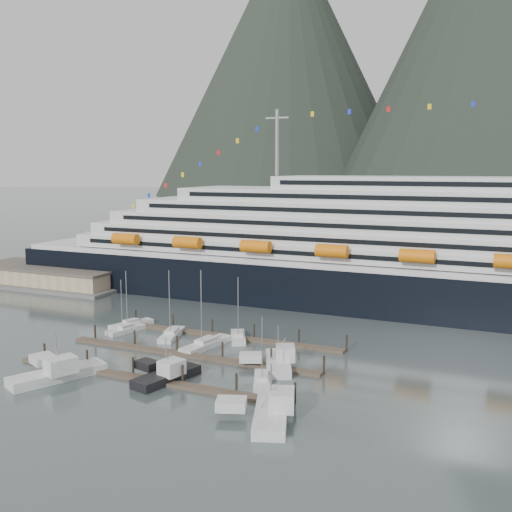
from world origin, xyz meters
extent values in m
plane|color=#4C5859|center=(0.00, 0.00, 0.00)|extent=(1600.00, 1600.00, 0.00)
cone|color=black|center=(-220.00, 600.00, 145.00)|extent=(340.00, 340.00, 340.00)
cube|color=black|center=(25.00, 55.00, 4.00)|extent=(210.00, 28.00, 12.00)
cube|color=silver|center=(25.00, 55.00, 10.50)|extent=(205.80, 27.44, 1.50)
cube|color=silver|center=(30.00, 55.00, 13.10)|extent=(185.00, 26.00, 3.20)
cube|color=black|center=(30.00, 41.95, 13.26)|extent=(175.75, 0.20, 1.00)
cube|color=silver|center=(32.00, 55.00, 16.30)|extent=(180.00, 25.00, 3.20)
cube|color=black|center=(32.00, 42.45, 16.46)|extent=(171.00, 0.20, 1.00)
cube|color=silver|center=(34.00, 55.00, 19.50)|extent=(172.00, 24.00, 3.20)
cube|color=black|center=(34.00, 42.95, 19.66)|extent=(163.40, 0.20, 1.00)
cube|color=silver|center=(36.00, 55.00, 22.70)|extent=(160.00, 23.00, 3.20)
cube|color=black|center=(36.00, 43.45, 22.86)|extent=(152.00, 0.20, 1.00)
cube|color=silver|center=(38.00, 55.00, 25.80)|extent=(140.00, 22.00, 3.00)
cube|color=black|center=(38.00, 43.95, 25.95)|extent=(133.00, 0.20, 1.00)
cube|color=silver|center=(40.00, 55.00, 28.80)|extent=(95.00, 20.00, 3.00)
cube|color=black|center=(40.00, 44.95, 28.95)|extent=(90.25, 0.20, 1.00)
cylinder|color=gray|center=(-10.00, 55.00, 38.30)|extent=(1.00, 1.00, 16.00)
cylinder|color=orange|center=(-45.00, 40.00, 14.50)|extent=(7.00, 2.80, 2.80)
cylinder|color=orange|center=(-27.00, 40.00, 14.50)|extent=(7.00, 2.80, 2.80)
cylinder|color=orange|center=(-9.00, 40.00, 14.50)|extent=(7.00, 2.80, 2.80)
cylinder|color=orange|center=(9.00, 40.00, 14.50)|extent=(7.00, 2.80, 2.80)
cylinder|color=orange|center=(27.00, 40.00, 14.50)|extent=(7.00, 2.80, 2.80)
cube|color=#595956|center=(-72.00, 42.00, 0.30)|extent=(46.00, 20.00, 1.20)
cube|color=tan|center=(-72.00, 42.00, 2.50)|extent=(42.00, 16.00, 5.00)
cube|color=#595147|center=(-72.00, 42.00, 5.20)|extent=(43.00, 17.00, 0.60)
cube|color=#45392C|center=(-5.00, -10.00, 0.25)|extent=(48.00, 2.00, 0.50)
cylinder|color=black|center=(-26.00, -8.90, 1.40)|extent=(0.36, 0.36, 3.20)
cylinder|color=black|center=(-17.00, -8.90, 1.40)|extent=(0.36, 0.36, 3.20)
cylinder|color=black|center=(-8.00, -8.90, 1.40)|extent=(0.36, 0.36, 3.20)
cylinder|color=black|center=(1.00, -8.90, 1.40)|extent=(0.36, 0.36, 3.20)
cylinder|color=black|center=(10.00, -8.90, 1.40)|extent=(0.36, 0.36, 3.20)
cylinder|color=black|center=(19.00, -8.90, 1.40)|extent=(0.36, 0.36, 3.20)
cube|color=#45392C|center=(-5.00, 3.00, 0.25)|extent=(48.00, 2.00, 0.50)
cylinder|color=black|center=(-26.00, 4.10, 1.40)|extent=(0.36, 0.36, 3.20)
cylinder|color=black|center=(-17.00, 4.10, 1.40)|extent=(0.36, 0.36, 3.20)
cylinder|color=black|center=(-8.00, 4.10, 1.40)|extent=(0.36, 0.36, 3.20)
cylinder|color=black|center=(1.00, 4.10, 1.40)|extent=(0.36, 0.36, 3.20)
cylinder|color=black|center=(10.00, 4.10, 1.40)|extent=(0.36, 0.36, 3.20)
cylinder|color=black|center=(19.00, 4.10, 1.40)|extent=(0.36, 0.36, 3.20)
cube|color=#45392C|center=(-5.00, 16.00, 0.25)|extent=(48.00, 2.00, 0.50)
cylinder|color=black|center=(-26.00, 17.10, 1.40)|extent=(0.36, 0.36, 3.20)
cylinder|color=black|center=(-17.00, 17.10, 1.40)|extent=(0.36, 0.36, 3.20)
cylinder|color=black|center=(-8.00, 17.10, 1.40)|extent=(0.36, 0.36, 3.20)
cylinder|color=black|center=(1.00, 17.10, 1.40)|extent=(0.36, 0.36, 3.20)
cylinder|color=black|center=(10.00, 17.10, 1.40)|extent=(0.36, 0.36, 3.20)
cylinder|color=black|center=(19.00, 17.10, 1.40)|extent=(0.36, 0.36, 3.20)
cube|color=#BABABA|center=(-24.32, 11.30, 0.25)|extent=(4.35, 8.71, 1.30)
cube|color=#BABABA|center=(-24.32, 11.30, 1.07)|extent=(2.51, 3.29, 0.74)
cylinder|color=gray|center=(-24.52, 10.49, 5.75)|extent=(0.15, 0.15, 9.82)
cube|color=#BABABA|center=(-14.08, 11.96, 0.25)|extent=(5.19, 10.16, 1.44)
cube|color=#BABABA|center=(-14.08, 11.96, 1.19)|extent=(2.90, 3.85, 0.83)
cylinder|color=gray|center=(-13.82, 11.02, 7.07)|extent=(0.17, 0.17, 12.28)
cube|color=#BABABA|center=(-4.89, 8.96, 0.25)|extent=(4.90, 12.39, 1.54)
cube|color=#BABABA|center=(-4.89, 8.96, 1.26)|extent=(2.90, 4.54, 0.88)
cylinder|color=gray|center=(-5.10, 7.77, 7.69)|extent=(0.18, 0.18, 13.40)
cube|color=#BABABA|center=(-25.80, 15.20, 0.25)|extent=(5.66, 9.80, 1.33)
cube|color=#BABABA|center=(-25.80, 15.20, 1.10)|extent=(2.95, 3.79, 0.76)
cylinder|color=gray|center=(-26.14, 14.31, 6.29)|extent=(0.15, 0.15, 10.86)
cube|color=#BABABA|center=(-1.66, 15.62, 0.25)|extent=(6.37, 8.98, 1.37)
cube|color=#BABABA|center=(-1.66, 15.62, 1.13)|extent=(3.17, 3.64, 0.78)
cylinder|color=gray|center=(-1.25, 14.84, 6.55)|extent=(0.16, 0.16, 11.34)
cube|color=#BABABA|center=(11.85, -3.88, 0.25)|extent=(5.45, 8.64, 1.30)
cube|color=#BABABA|center=(11.85, -3.88, 1.07)|extent=(2.84, 3.41, 0.74)
cylinder|color=gray|center=(12.17, -4.65, 5.70)|extent=(0.15, 0.15, 9.73)
cube|color=#BABABA|center=(-17.68, -15.00, 0.35)|extent=(9.87, 15.10, 2.27)
cube|color=#BABABA|center=(-22.77, -12.66, 1.81)|extent=(4.86, 4.56, 1.36)
cube|color=#BABABA|center=(-16.34, -15.62, 2.61)|extent=(4.73, 5.34, 2.49)
cube|color=black|center=(-16.34, -15.62, 3.51)|extent=(4.40, 4.98, 0.57)
cylinder|color=gray|center=(-17.68, -15.00, 4.53)|extent=(0.18, 0.18, 5.67)
cube|color=black|center=(-1.94, -8.76, 0.35)|extent=(6.42, 12.01, 2.08)
cube|color=black|center=(-6.16, -7.70, 1.66)|extent=(4.04, 3.30, 1.25)
cube|color=#BABABA|center=(-0.83, -9.04, 2.39)|extent=(3.66, 4.04, 2.29)
cube|color=black|center=(-0.83, -9.04, 3.23)|extent=(3.40, 3.77, 0.52)
cylinder|color=gray|center=(-1.94, -8.76, 4.16)|extent=(0.17, 0.17, 5.20)
cube|color=#BABABA|center=(18.00, -15.00, 0.35)|extent=(8.50, 14.27, 2.28)
cube|color=#BABABA|center=(13.11, -16.76, 1.83)|extent=(4.67, 4.15, 1.37)
cube|color=#BABABA|center=(19.29, -14.54, 2.62)|extent=(4.40, 4.95, 2.51)
cube|color=black|center=(19.29, -14.54, 3.54)|extent=(4.09, 4.61, 0.57)
cylinder|color=gray|center=(18.00, -15.00, 4.56)|extent=(0.18, 0.18, 5.70)
cube|color=#BABABA|center=(11.24, 4.00, 0.35)|extent=(8.32, 12.35, 2.14)
cube|color=#BABABA|center=(7.14, 2.18, 1.72)|extent=(4.39, 3.85, 1.29)
cube|color=#BABABA|center=(12.32, 4.48, 2.47)|extent=(4.18, 4.45, 2.36)
cube|color=black|center=(12.32, 4.48, 3.32)|extent=(3.89, 4.15, 0.54)
cylinder|color=gray|center=(11.24, 4.00, 4.29)|extent=(0.17, 0.17, 5.36)
camera|label=1|loc=(46.49, -83.00, 32.28)|focal=42.00mm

